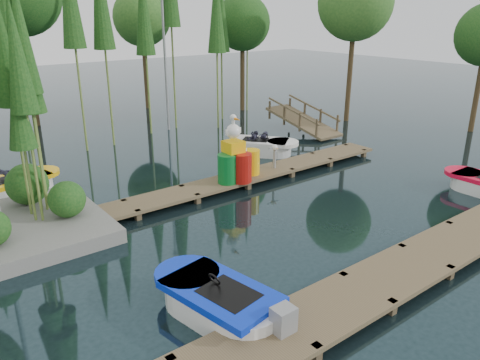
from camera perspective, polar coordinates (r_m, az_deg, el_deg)
ground_plane at (r=13.25m, az=-0.40°, el=-5.52°), size 90.00×90.00×0.00m
near_dock at (r=10.36m, az=15.18°, el=-12.71°), size 18.00×1.50×0.50m
far_dock at (r=15.56m, az=-3.02°, el=-0.62°), size 15.00×1.20×0.50m
lamp_rear at (r=23.44m, az=-9.23°, el=16.25°), size 0.30×0.30×7.25m
ramp at (r=23.36m, az=7.67°, el=7.20°), size 1.50×3.94×1.49m
boat_blue at (r=9.53m, az=-2.65°, el=-14.67°), size 1.85×3.18×1.01m
boat_yellow_far at (r=17.00m, az=-25.54°, el=-0.60°), size 2.92×1.78×1.36m
boat_white_far at (r=19.68m, az=2.67°, el=4.07°), size 2.81×3.06×1.36m
utility_cabinet at (r=8.69m, az=5.31°, el=-16.58°), size 0.40×0.34×0.49m
yellow_barrel at (r=16.26m, az=1.39°, el=2.21°), size 0.58×0.58×0.87m
drum_cluster at (r=15.59m, az=-0.59°, el=2.29°), size 1.30×1.19×2.25m
seagull_post at (r=16.88m, az=4.26°, el=3.39°), size 0.55×0.30×0.88m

